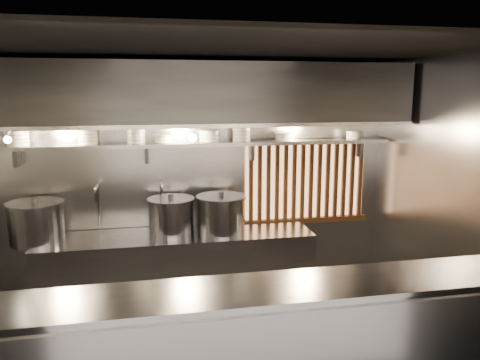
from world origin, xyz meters
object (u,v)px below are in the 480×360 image
object	(u,v)px
pendant_bulb	(193,138)
stock_pot_mid	(171,216)
heat_lamp	(5,134)
stock_pot_right	(221,214)
stock_pot_left	(36,222)

from	to	relation	value
pendant_bulb	stock_pot_mid	xyz separation A→B (m)	(-0.26, -0.03, -0.86)
heat_lamp	stock_pot_right	distance (m)	2.31
pendant_bulb	stock_pot_left	distance (m)	1.85
heat_lamp	pendant_bulb	distance (m)	1.83
stock_pot_right	heat_lamp	bearing A→B (deg)	-172.95
stock_pot_mid	stock_pot_right	distance (m)	0.55
heat_lamp	stock_pot_mid	world-z (taller)	heat_lamp
pendant_bulb	stock_pot_left	size ratio (longest dim) A/B	0.25
stock_pot_mid	pendant_bulb	bearing A→B (deg)	6.70
stock_pot_left	stock_pot_mid	distance (m)	1.39
heat_lamp	stock_pot_left	world-z (taller)	heat_lamp
pendant_bulb	stock_pot_left	bearing A→B (deg)	-177.86
stock_pot_left	stock_pot_right	bearing A→B (deg)	-0.86
stock_pot_left	stock_pot_right	size ratio (longest dim) A/B	1.04
heat_lamp	pendant_bulb	xyz separation A→B (m)	(1.80, 0.35, -0.11)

